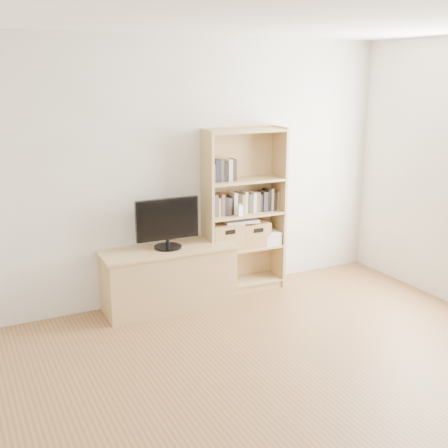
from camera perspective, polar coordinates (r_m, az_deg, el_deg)
floor at (r=4.09m, az=11.37°, el=-18.66°), size 4.50×5.00×0.01m
back_wall at (r=5.65m, az=-3.69°, el=5.36°), size 4.50×0.02×2.60m
ceiling at (r=3.43m, az=13.75°, el=20.53°), size 4.50×5.00×0.01m
tv_stand at (r=5.58m, az=-5.63°, el=-5.54°), size 1.29×0.51×0.58m
bookshelf at (r=5.85m, az=2.05°, el=1.32°), size 0.87×0.33×1.72m
television at (r=5.41m, az=-5.78°, el=0.05°), size 0.62×0.07×0.49m
books_row_mid at (r=5.84m, az=1.98°, el=2.17°), size 0.78×0.18×0.21m
books_row_upper at (r=5.69m, az=0.28°, el=5.52°), size 0.42×0.17×0.22m
baby_monitor at (r=5.71m, az=1.63°, el=1.33°), size 0.06×0.04×0.10m
basket_left at (r=5.81m, az=0.03°, el=-1.25°), size 0.34×0.28×0.28m
basket_right at (r=5.95m, az=2.95°, el=-0.97°), size 0.32×0.27×0.26m
laptop at (r=5.84m, az=1.60°, el=0.39°), size 0.39×0.30×0.03m
magazine_stack at (r=6.06m, az=4.55°, el=-1.38°), size 0.19×0.27×0.12m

